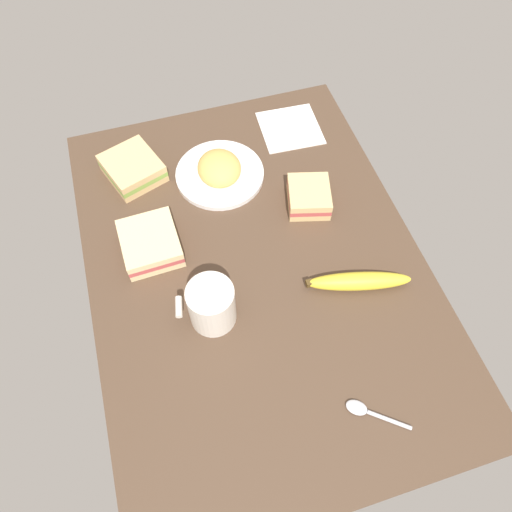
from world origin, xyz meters
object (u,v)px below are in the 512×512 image
spoon (368,412)px  paper_napkin (290,128)px  sandwich_extra (133,168)px  banana (359,281)px  coffee_mug_black (211,305)px  sandwich_main (150,243)px  plate_of_food (220,171)px  sandwich_side (309,197)px

spoon → paper_napkin: bearing=172.1°
sandwich_extra → paper_napkin: 37.38cm
banana → paper_napkin: size_ratio=1.48×
coffee_mug_black → banana: 27.80cm
sandwich_extra → spoon: sandwich_extra is taller
sandwich_main → spoon: 50.05cm
banana → paper_napkin: 43.05cm
plate_of_food → banana: 38.23cm
plate_of_food → sandwich_extra: bearing=-107.7°
coffee_mug_black → sandwich_extra: size_ratio=0.73×
plate_of_food → spoon: (55.96, 10.29, -1.26)cm
sandwich_main → spoon: bearing=33.9°
banana → sandwich_side: bearing=-174.2°
paper_napkin → sandwich_side: bearing=-9.3°
sandwich_main → sandwich_extra: same height
coffee_mug_black → sandwich_extra: 38.65cm
coffee_mug_black → spoon: coffee_mug_black is taller
coffee_mug_black → spoon: size_ratio=1.12×
coffee_mug_black → sandwich_main: (-17.55, -8.01, -2.72)cm
coffee_mug_black → spoon: (23.95, 19.91, -4.53)cm
coffee_mug_black → banana: size_ratio=0.54×
sandwich_extra → sandwich_main: bearing=0.4°
sandwich_main → banana: (19.30, 35.58, -0.44)cm
plate_of_food → sandwich_main: bearing=-50.6°
coffee_mug_black → paper_napkin: coffee_mug_black is taller
coffee_mug_black → paper_napkin: bearing=144.9°
coffee_mug_black → sandwich_side: 32.09cm
banana → paper_napkin: (-43.00, 1.42, -1.61)cm
plate_of_food → banana: (33.76, 17.95, 0.12)cm
plate_of_food → sandwich_side: 20.23cm
sandwich_extra → banana: 53.21cm
spoon → paper_napkin: 65.83cm
plate_of_food → sandwich_main: 22.80cm
sandwich_extra → paper_napkin: sandwich_extra is taller
sandwich_main → paper_napkin: size_ratio=0.92×
plate_of_food → sandwich_main: size_ratio=1.55×
coffee_mug_black → sandwich_main: bearing=-155.5°
sandwich_main → paper_napkin: (-23.70, 37.00, -2.05)cm
sandwich_main → paper_napkin: sandwich_main is taller
sandwich_extra → spoon: size_ratio=1.53×
sandwich_extra → paper_napkin: bearing=95.5°
coffee_mug_black → sandwich_main: 19.48cm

